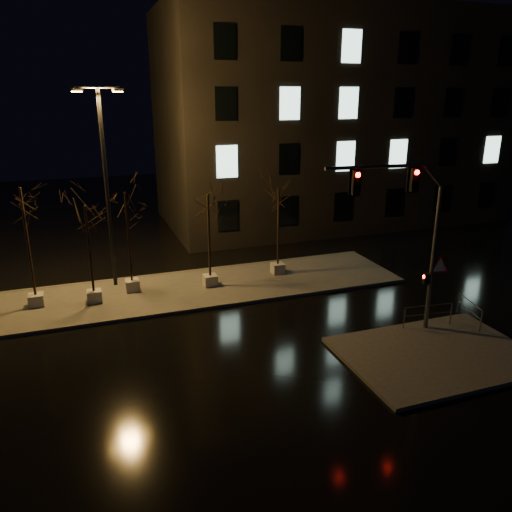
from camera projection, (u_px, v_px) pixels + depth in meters
name	position (u px, v px, depth m)	size (l,w,h in m)	color
ground	(218.00, 346.00, 19.41)	(90.00, 90.00, 0.00)	black
median	(186.00, 290.00, 24.76)	(22.00, 5.00, 0.15)	#474540
sidewalk_corner	(436.00, 354.00, 18.64)	(7.00, 5.00, 0.15)	#474540
building	(331.00, 120.00, 37.67)	(25.00, 12.00, 15.00)	black
tree_0	(24.00, 215.00, 21.43)	(1.80, 1.80, 5.57)	#AAA79F
tree_1	(87.00, 228.00, 22.07)	(1.80, 1.80, 4.66)	#AAA79F
tree_2	(127.00, 215.00, 23.30)	(1.80, 1.80, 5.01)	#AAA79F
tree_3	(208.00, 215.00, 24.02)	(1.80, 1.80, 4.77)	#AAA79F
tree_4	(279.00, 209.00, 25.76)	(1.80, 1.80, 4.66)	#AAA79F
traffic_signal_mast	(412.00, 225.00, 19.01)	(5.52, 0.64, 6.76)	#515458
streetlight_main	(106.00, 176.00, 23.54)	(2.33, 0.99, 9.52)	black
guard_rail_a	(428.00, 312.00, 20.57)	(2.15, 0.32, 0.94)	#515458
guard_rail_b	(470.00, 308.00, 20.96)	(0.53, 1.91, 0.93)	#515458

